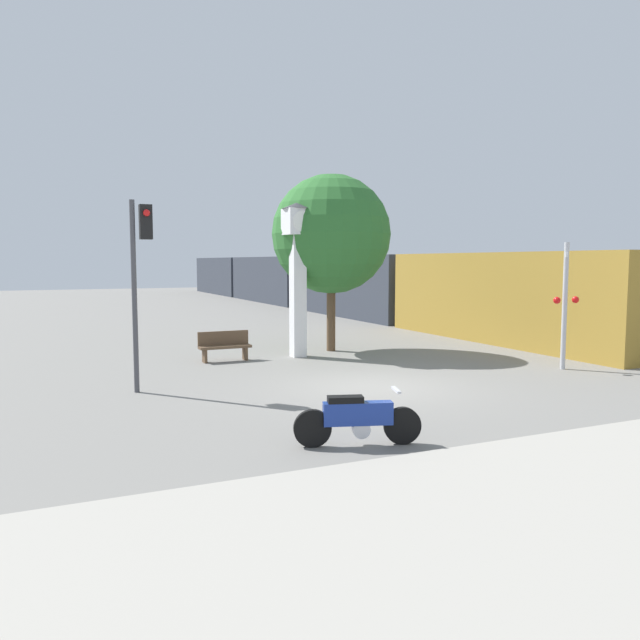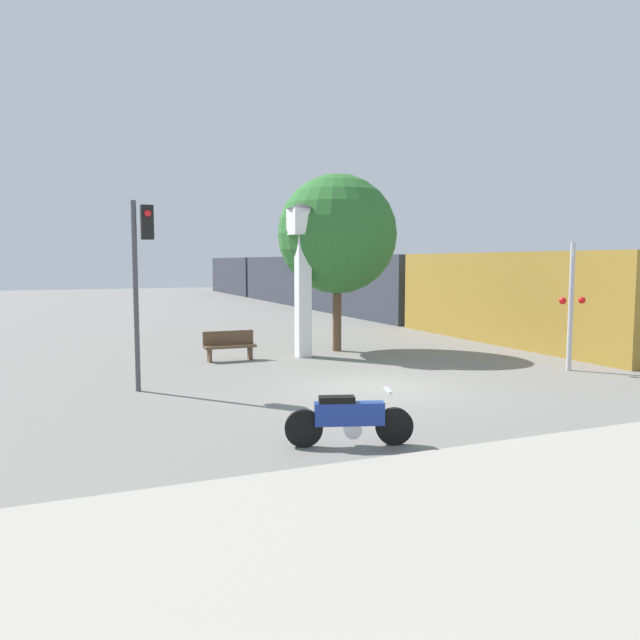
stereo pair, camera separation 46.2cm
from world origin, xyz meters
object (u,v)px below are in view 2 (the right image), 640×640
(motorcycle, at_px, (349,419))
(freight_train, at_px, (321,282))
(clock_tower, at_px, (303,256))
(railroad_crossing_signal, at_px, (571,301))
(street_tree, at_px, (337,234))
(traffic_light, at_px, (141,261))
(bench, at_px, (229,345))

(motorcycle, bearing_deg, freight_train, 86.12)
(clock_tower, bearing_deg, railroad_crossing_signal, -41.47)
(motorcycle, bearing_deg, street_tree, 84.85)
(railroad_crossing_signal, relative_size, street_tree, 0.60)
(freight_train, bearing_deg, traffic_light, -121.60)
(motorcycle, xyz_separation_m, bench, (0.42, 9.57, 0.03))
(traffic_light, bearing_deg, motorcycle, -66.40)
(railroad_crossing_signal, relative_size, bench, 2.25)
(clock_tower, bearing_deg, bench, 177.29)
(traffic_light, relative_size, bench, 2.80)
(clock_tower, height_order, bench, clock_tower)
(motorcycle, xyz_separation_m, street_tree, (4.37, 10.21, 3.52))
(motorcycle, height_order, clock_tower, clock_tower)
(motorcycle, bearing_deg, bench, 105.50)
(street_tree, height_order, bench, street_tree)
(motorcycle, height_order, freight_train, freight_train)
(traffic_light, bearing_deg, freight_train, 58.40)
(motorcycle, relative_size, traffic_light, 0.46)
(railroad_crossing_signal, bearing_deg, freight_train, 83.38)
(motorcycle, distance_m, traffic_light, 6.97)
(traffic_light, distance_m, bench, 5.38)
(motorcycle, height_order, bench, motorcycle)
(freight_train, distance_m, street_tree, 20.50)
(clock_tower, height_order, freight_train, clock_tower)
(motorcycle, height_order, railroad_crossing_signal, railroad_crossing_signal)
(clock_tower, relative_size, traffic_light, 1.10)
(traffic_light, distance_m, street_tree, 8.23)
(railroad_crossing_signal, bearing_deg, motorcycle, -154.83)
(freight_train, bearing_deg, railroad_crossing_signal, -96.62)
(motorcycle, distance_m, street_tree, 11.66)
(freight_train, bearing_deg, bench, -119.95)
(clock_tower, relative_size, street_tree, 0.82)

